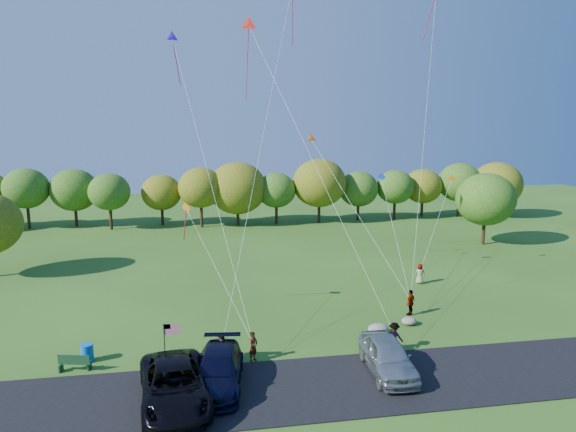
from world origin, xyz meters
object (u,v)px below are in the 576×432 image
(flyer_e, at_px, (420,274))
(minivan_silver, at_px, (388,356))
(park_bench, at_px, (74,362))
(trash_barrel, at_px, (87,353))
(flyer_b, at_px, (222,349))
(flyer_c, at_px, (394,337))
(flyer_a, at_px, (253,347))
(flyer_d, at_px, (411,302))
(minivan_dark, at_px, (174,385))
(minivan_navy, at_px, (218,370))

(flyer_e, bearing_deg, minivan_silver, 84.51)
(park_bench, xyz_separation_m, trash_barrel, (0.40, 1.07, -0.01))
(flyer_b, bearing_deg, park_bench, -150.32)
(minivan_silver, distance_m, flyer_c, 2.79)
(flyer_b, bearing_deg, flyer_a, 32.54)
(flyer_a, xyz_separation_m, flyer_c, (7.76, 0.00, -0.01))
(flyer_d, height_order, park_bench, flyer_d)
(flyer_c, relative_size, flyer_d, 0.94)
(flyer_a, distance_m, flyer_d, 11.87)
(trash_barrel, bearing_deg, flyer_a, -9.48)
(flyer_c, bearing_deg, flyer_b, 37.67)
(flyer_c, bearing_deg, minivan_dark, 55.13)
(flyer_c, distance_m, flyer_d, 5.79)
(minivan_navy, distance_m, flyer_e, 21.08)
(flyer_a, height_order, flyer_c, flyer_a)
(minivan_navy, relative_size, flyer_c, 3.41)
(minivan_dark, height_order, flyer_a, minivan_dark)
(trash_barrel, bearing_deg, park_bench, -110.64)
(minivan_dark, xyz_separation_m, minivan_silver, (10.33, 1.20, -0.01))
(minivan_navy, relative_size, flyer_d, 3.21)
(minivan_dark, height_order, minivan_navy, minivan_dark)
(minivan_dark, relative_size, minivan_silver, 1.24)
(minivan_dark, xyz_separation_m, flyer_a, (3.88, 3.66, -0.11))
(flyer_b, bearing_deg, flyer_e, 67.77)
(minivan_dark, distance_m, flyer_e, 23.40)
(flyer_c, bearing_deg, flyer_e, -82.35)
(flyer_c, bearing_deg, minivan_silver, 99.78)
(minivan_silver, relative_size, flyer_a, 3.09)
(minivan_navy, relative_size, park_bench, 3.38)
(flyer_d, distance_m, park_bench, 20.32)
(flyer_d, xyz_separation_m, trash_barrel, (-19.39, -3.50, -0.38))
(flyer_d, distance_m, flyer_e, 7.12)
(flyer_a, relative_size, flyer_e, 1.02)
(flyer_e, height_order, park_bench, flyer_e)
(minivan_navy, distance_m, flyer_b, 2.42)
(flyer_c, xyz_separation_m, flyer_e, (6.46, 11.18, -0.01))
(park_bench, bearing_deg, minivan_navy, -8.33)
(minivan_silver, distance_m, trash_barrel, 15.55)
(flyer_a, relative_size, trash_barrel, 1.71)
(flyer_c, distance_m, trash_barrel, 16.42)
(minivan_navy, height_order, flyer_c, minivan_navy)
(minivan_silver, bearing_deg, park_bench, 172.05)
(minivan_dark, distance_m, trash_barrel, 6.96)
(minivan_silver, xyz_separation_m, flyer_b, (-8.07, 2.46, -0.14))
(flyer_a, bearing_deg, minivan_silver, -70.28)
(flyer_b, bearing_deg, minivan_navy, -64.33)
(minivan_silver, bearing_deg, trash_barrel, 167.92)
(flyer_c, relative_size, park_bench, 0.99)
(flyer_b, relative_size, park_bench, 0.96)
(minivan_navy, height_order, flyer_a, minivan_navy)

